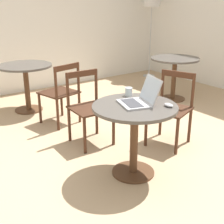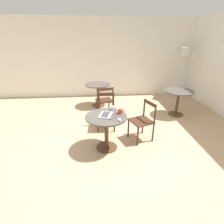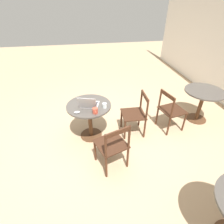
{
  "view_description": "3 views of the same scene",
  "coord_description": "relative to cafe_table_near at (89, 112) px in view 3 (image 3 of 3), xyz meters",
  "views": [
    {
      "loc": [
        -1.91,
        -2.28,
        1.65
      ],
      "look_at": [
        -0.18,
        0.1,
        0.57
      ],
      "focal_mm": 50.0,
      "sensor_mm": 36.0,
      "label": 1
    },
    {
      "loc": [
        -0.29,
        -3.18,
        2.1
      ],
      "look_at": [
        0.01,
        0.27,
        0.58
      ],
      "focal_mm": 28.0,
      "sensor_mm": 36.0,
      "label": 2
    },
    {
      "loc": [
        2.54,
        -0.26,
        2.34
      ],
      "look_at": [
        0.05,
        0.18,
        0.64
      ],
      "focal_mm": 28.0,
      "sensor_mm": 36.0,
      "label": 3
    }
  ],
  "objects": [
    {
      "name": "chair_near_back",
      "position": [
        0.04,
        0.87,
        -0.12
      ],
      "size": [
        0.45,
        0.45,
        0.85
      ],
      "color": "#472819",
      "rests_on": "ground_plane"
    },
    {
      "name": "drinking_glass",
      "position": [
        0.14,
        0.27,
        0.2
      ],
      "size": [
        0.07,
        0.07,
        0.09
      ],
      "color": "silver",
      "rests_on": "cafe_table_near"
    },
    {
      "name": "mouse",
      "position": [
        0.22,
        -0.21,
        0.18
      ],
      "size": [
        0.06,
        0.1,
        0.03
      ],
      "color": "#B7B7BC",
      "rests_on": "cafe_table_near"
    },
    {
      "name": "chair_far_front",
      "position": [
        0.04,
        1.59,
        -0.12
      ],
      "size": [
        0.52,
        0.52,
        0.85
      ],
      "color": "#472819",
      "rests_on": "ground_plane"
    },
    {
      "name": "mug",
      "position": [
        0.28,
        0.09,
        0.21
      ],
      "size": [
        0.13,
        0.09,
        0.1
      ],
      "color": "#C64C38",
      "rests_on": "cafe_table_near"
    },
    {
      "name": "ground_plane",
      "position": [
        0.14,
        0.21,
        -0.55
      ],
      "size": [
        16.0,
        16.0,
        0.0
      ],
      "primitive_type": "plane",
      "color": "tan"
    },
    {
      "name": "chair_near_right",
      "position": [
        0.79,
        0.29,
        -0.12
      ],
      "size": [
        0.56,
        0.56,
        0.85
      ],
      "color": "#472819",
      "rests_on": "ground_plane"
    },
    {
      "name": "cafe_table_far",
      "position": [
        -0.13,
        2.38,
        0.0
      ],
      "size": [
        0.8,
        0.8,
        0.71
      ],
      "color": "#51331E",
      "rests_on": "ground_plane"
    },
    {
      "name": "laptop",
      "position": [
        0.05,
        0.0,
        0.21
      ],
      "size": [
        0.41,
        0.4,
        0.25
      ],
      "color": "#B7B7BC",
      "rests_on": "cafe_table_near"
    },
    {
      "name": "cafe_table_near",
      "position": [
        0.0,
        0.0,
        0.0
      ],
      "size": [
        0.8,
        0.8,
        0.71
      ],
      "color": "#51331E",
      "rests_on": "ground_plane"
    }
  ]
}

